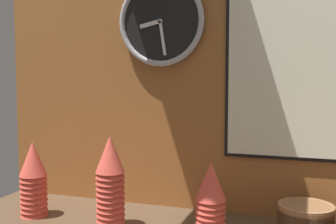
{
  "coord_description": "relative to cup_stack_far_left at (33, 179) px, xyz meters",
  "views": [
    {
      "loc": [
        0.3,
        -1.12,
        0.46
      ],
      "look_at": [
        -0.1,
        0.04,
        0.35
      ],
      "focal_mm": 45.0,
      "sensor_mm": 36.0,
      "label": 1
    }
  ],
  "objects": [
    {
      "name": "bowl_stack_right",
      "position": [
        0.85,
        0.09,
        -0.07
      ],
      "size": [
        0.16,
        0.16,
        0.1
      ],
      "color": "brown",
      "rests_on": "ground_plane"
    },
    {
      "name": "cup_stack_center_right",
      "position": [
        0.59,
        0.03,
        -0.02
      ],
      "size": [
        0.09,
        0.09,
        0.21
      ],
      "color": "#DB4C3D",
      "rests_on": "ground_plane"
    },
    {
      "name": "wall_clock",
      "position": [
        0.37,
        0.22,
        0.52
      ],
      "size": [
        0.3,
        0.03,
        0.3
      ],
      "color": "black"
    },
    {
      "name": "cup_stack_far_left",
      "position": [
        0.0,
        0.0,
        0.0
      ],
      "size": [
        0.09,
        0.09,
        0.25
      ],
      "color": "#DB4C3D",
      "rests_on": "ground_plane"
    },
    {
      "name": "wall_tiled_back",
      "position": [
        0.55,
        0.25,
        0.4
      ],
      "size": [
        1.6,
        0.03,
        1.05
      ],
      "color": "#A3602D",
      "rests_on": "ground_plane"
    },
    {
      "name": "menu_board",
      "position": [
        0.82,
        0.23,
        0.35
      ],
      "size": [
        0.46,
        0.01,
        0.56
      ],
      "color": "black"
    },
    {
      "name": "cup_stack_center_left",
      "position": [
        0.28,
        -0.01,
        0.02
      ],
      "size": [
        0.09,
        0.09,
        0.28
      ],
      "color": "#DB4C3D",
      "rests_on": "ground_plane"
    }
  ]
}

